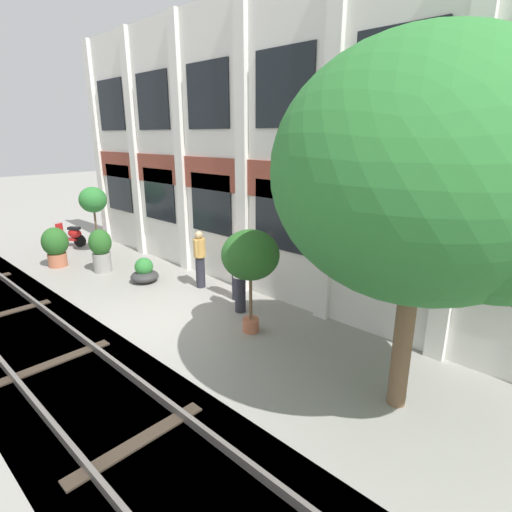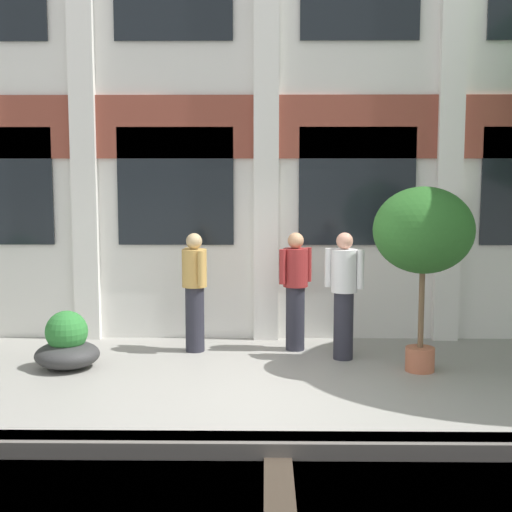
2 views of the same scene
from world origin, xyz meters
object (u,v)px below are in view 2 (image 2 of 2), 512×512
(potted_plant_low_pan, at_px, (423,233))
(resident_near_plants, at_px, (295,287))
(resident_by_doorway, at_px, (344,292))
(resident_watching_tracks, at_px, (195,288))
(potted_plant_wide_bowl, at_px, (67,345))

(potted_plant_low_pan, bearing_deg, resident_near_plants, 145.39)
(resident_by_doorway, relative_size, resident_watching_tracks, 1.03)
(resident_near_plants, bearing_deg, potted_plant_wide_bowl, -105.69)
(potted_plant_low_pan, distance_m, resident_near_plants, 2.01)
(potted_plant_low_pan, height_order, resident_near_plants, potted_plant_low_pan)
(potted_plant_wide_bowl, bearing_deg, potted_plant_low_pan, -1.04)
(potted_plant_wide_bowl, bearing_deg, resident_watching_tracks, 29.57)
(potted_plant_low_pan, relative_size, resident_watching_tracks, 1.40)
(potted_plant_wide_bowl, xyz_separation_m, resident_watching_tracks, (1.53, 0.87, 0.59))
(resident_by_doorway, bearing_deg, resident_near_plants, -103.95)
(potted_plant_low_pan, xyz_separation_m, resident_near_plants, (-1.51, 1.04, -0.84))
(potted_plant_low_pan, relative_size, resident_by_doorway, 1.36)
(resident_watching_tracks, bearing_deg, resident_by_doorway, 139.51)
(potted_plant_low_pan, relative_size, potted_plant_wide_bowl, 2.82)
(potted_plant_low_pan, distance_m, potted_plant_wide_bowl, 4.64)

